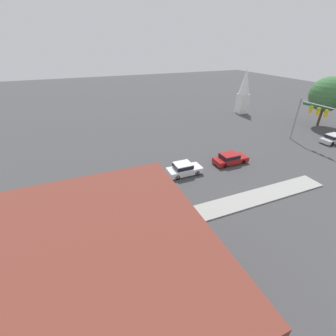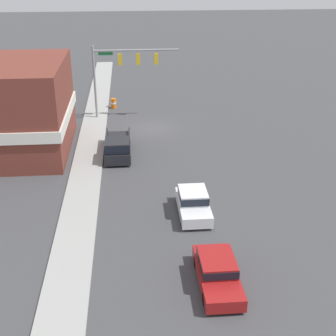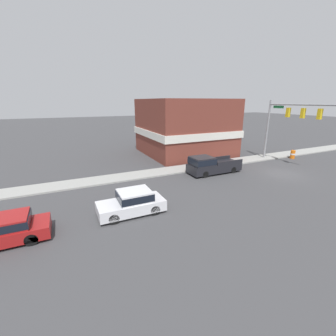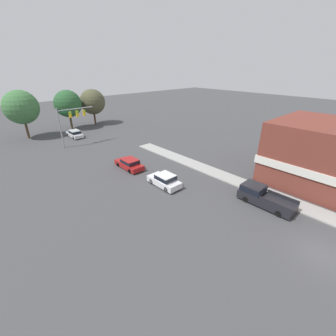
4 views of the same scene
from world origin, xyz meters
name	(u,v)px [view 2 (image 2 of 4)]	position (x,y,z in m)	size (l,w,h in m)	color
ground_plane	(153,128)	(0.00, 0.00, 0.00)	(200.00, 200.00, 0.00)	#424244
sidewalk_curb	(93,130)	(5.70, 0.00, 0.07)	(2.40, 60.00, 0.14)	#9E9E99
near_signal_assembly	(123,65)	(2.70, -3.55, 5.42)	(8.38, 0.49, 7.30)	gray
car_lead	(193,202)	(-1.66, 16.27, 0.81)	(1.91, 4.33, 1.57)	black
car_second_ahead	(217,271)	(-1.92, 23.38, 0.76)	(1.92, 4.74, 1.45)	black
pickup_truck_parked	(118,147)	(3.27, 6.59, 0.91)	(2.06, 5.60, 1.84)	black
construction_barrel	(114,103)	(3.90, -6.86, 0.54)	(0.58, 0.58, 1.07)	orange
corner_brick_building	(0,109)	(12.88, 4.24, 3.65)	(11.25, 11.25, 7.46)	brown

